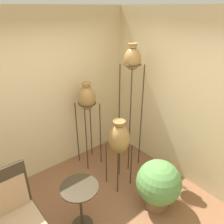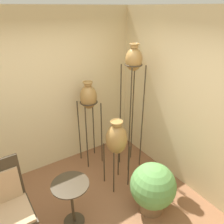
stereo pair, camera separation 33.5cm
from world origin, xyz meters
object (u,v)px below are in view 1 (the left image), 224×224
at_px(vase_stand_medium, 87,100).
at_px(potted_plant, 158,184).
at_px(vase_stand_tall, 132,66).
at_px(chair, 17,211).
at_px(side_table, 80,198).
at_px(vase_stand_short, 119,139).

bearing_deg(vase_stand_medium, potted_plant, -83.10).
distance_m(vase_stand_tall, chair, 2.46).
relative_size(side_table, potted_plant, 0.90).
xyz_separation_m(vase_stand_tall, chair, (-2.09, -0.35, -1.25)).
height_order(vase_stand_tall, chair, vase_stand_tall).
distance_m(vase_stand_medium, chair, 1.88).
relative_size(vase_stand_short, potted_plant, 1.54).
xyz_separation_m(vase_stand_tall, side_table, (-1.39, -0.57, -1.35)).
bearing_deg(potted_plant, side_table, 158.02).
bearing_deg(vase_stand_short, vase_stand_tall, 29.30).
distance_m(chair, side_table, 0.74).
relative_size(vase_stand_tall, side_table, 3.19).
bearing_deg(side_table, vase_stand_tall, 22.13).
xyz_separation_m(chair, side_table, (0.70, -0.21, -0.11)).
xyz_separation_m(vase_stand_tall, vase_stand_medium, (-0.54, 0.49, -0.58)).
xyz_separation_m(vase_stand_short, side_table, (-0.90, -0.29, -0.37)).
bearing_deg(potted_plant, vase_stand_short, 100.62).
distance_m(vase_stand_medium, side_table, 1.56).
relative_size(vase_stand_tall, vase_stand_medium, 1.39).
bearing_deg(vase_stand_tall, vase_stand_short, -150.70).
relative_size(vase_stand_tall, chair, 1.95).
distance_m(vase_stand_medium, potted_plant, 1.72).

